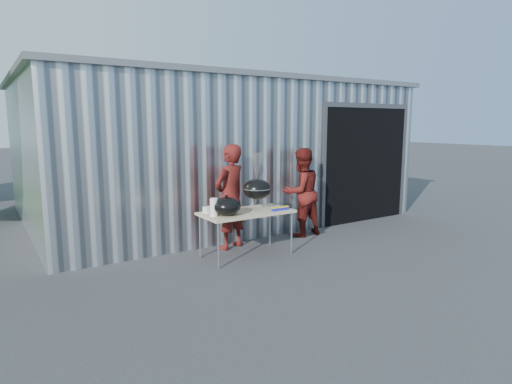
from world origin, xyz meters
TOP-DOWN VIEW (x-y plane):
  - ground at (0.00, 0.00)m, footprint 80.00×80.00m
  - building at (0.92, 4.59)m, footprint 8.20×6.20m
  - folding_table at (-0.30, 0.90)m, footprint 1.50×0.75m
  - kettle_grill at (-0.09, 0.93)m, footprint 0.47×0.47m
  - grill_lid at (-0.73, 0.80)m, footprint 0.44×0.44m
  - paper_towels at (-0.92, 0.85)m, footprint 0.12×0.12m
  - white_tub at (-0.85, 1.11)m, footprint 0.20×0.15m
  - foil_box at (0.19, 0.65)m, footprint 0.32×0.05m
  - person_cook at (-0.30, 1.44)m, footprint 0.77×0.63m
  - person_bystander at (1.28, 1.45)m, footprint 0.84×0.67m

SIDE VIEW (x-z plane):
  - ground at x=0.00m, z-range 0.00..0.00m
  - folding_table at x=-0.30m, z-range 0.33..1.08m
  - foil_box at x=0.19m, z-range 0.75..0.81m
  - white_tub at x=-0.85m, z-range 0.75..0.85m
  - person_bystander at x=1.28m, z-range 0.00..1.70m
  - paper_towels at x=-0.92m, z-range 0.75..1.03m
  - grill_lid at x=-0.73m, z-range 0.74..1.05m
  - person_cook at x=-0.30m, z-range 0.00..1.82m
  - kettle_grill at x=-0.09m, z-range 0.69..1.64m
  - building at x=0.92m, z-range -0.01..3.09m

